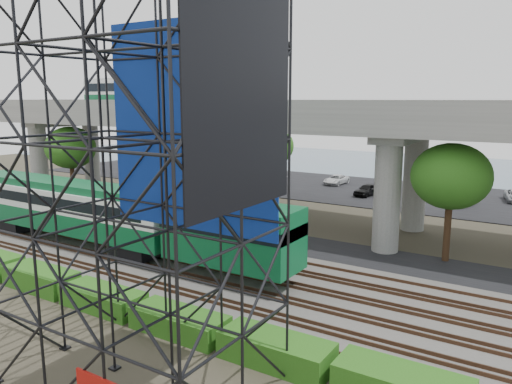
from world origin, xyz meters
The scene contains 13 objects.
ground centered at (0.00, 0.00, 0.00)m, with size 140.00×140.00×0.00m, color #474233.
ballast_bed centered at (0.00, 2.00, 0.10)m, with size 90.00×12.00×0.20m, color slate.
service_road centered at (0.00, 10.50, 0.04)m, with size 90.00×5.00×0.08m, color black.
parking_lot centered at (0.00, 34.00, 0.04)m, with size 90.00×18.00×0.08m, color black.
harbor_water centered at (0.00, 56.00, 0.01)m, with size 140.00×40.00×0.03m, color #456472.
rail_tracks centered at (0.00, 2.00, 0.28)m, with size 90.00×9.52×0.16m.
commuter_train centered at (-7.38, 2.00, 2.88)m, with size 29.30×3.06×4.30m.
overpass centered at (-1.23, 16.00, 8.21)m, with size 80.00×12.00×12.40m.
scaffold_tower centered at (7.39, -7.98, 7.47)m, with size 9.36×6.36×15.00m.
hedge_strip centered at (1.01, -4.30, 0.56)m, with size 34.60×1.80×1.20m.
trees centered at (-4.67, 16.17, 5.57)m, with size 40.94×16.94×7.69m.
suv centered at (-18.57, 10.27, 0.80)m, with size 2.37×5.15×1.43m, color black.
parked_cars centered at (0.75, 33.64, 0.67)m, with size 35.50×9.28×1.30m.
Camera 1 is at (20.04, -20.20, 10.38)m, focal length 35.00 mm.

